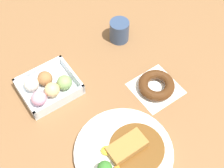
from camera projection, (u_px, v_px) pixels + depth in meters
name	position (u px, v px, depth m)	size (l,w,h in m)	color
ground_plane	(88.00, 114.00, 1.01)	(1.60, 1.60, 0.00)	brown
curry_plate	(124.00, 152.00, 0.93)	(0.28, 0.28, 0.07)	white
donut_box	(48.00, 87.00, 1.04)	(0.18, 0.15, 0.06)	silver
chocolate_ring_donut	(156.00, 86.00, 1.06)	(0.14, 0.14, 0.03)	white
coffee_mug	(119.00, 31.00, 1.16)	(0.07, 0.07, 0.08)	#33476B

